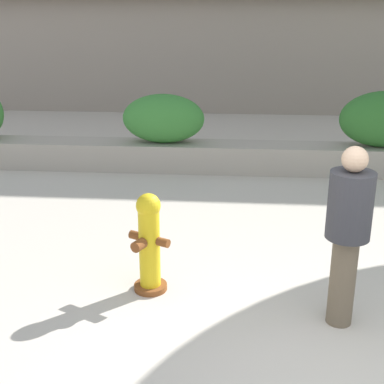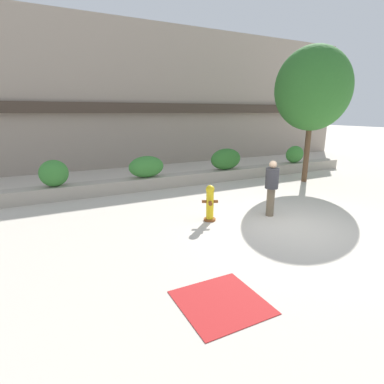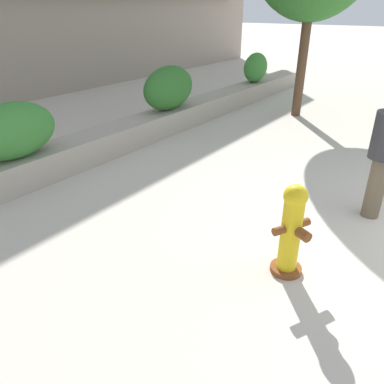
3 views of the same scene
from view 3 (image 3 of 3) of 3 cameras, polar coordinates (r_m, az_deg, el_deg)
planter_wall_low at (r=8.02m, az=-10.98°, el=8.22°), size 18.00×0.70×0.50m
hedge_bush_1 at (r=6.57m, az=-25.73°, el=8.38°), size 1.49×0.69×0.89m
hedge_bush_2 at (r=9.01m, az=-3.55°, el=15.54°), size 1.58×0.70×0.99m
hedge_bush_3 at (r=12.66m, az=9.68°, el=18.20°), size 1.14×0.59×0.90m
fire_hydrant at (r=4.16m, az=14.91°, el=-5.56°), size 0.47×0.48×1.08m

